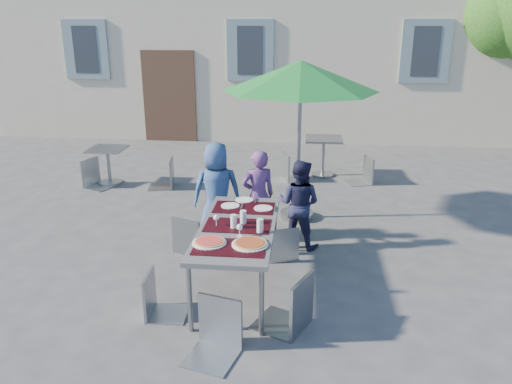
# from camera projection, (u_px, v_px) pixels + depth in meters

# --- Properties ---
(ground) EXTENTS (90.00, 90.00, 0.00)m
(ground) POSITION_uv_depth(u_px,v_px,m) (172.00, 300.00, 5.34)
(ground) COLOR #404043
(ground) RESTS_ON ground
(dining_table) EXTENTS (0.80, 1.85, 0.76)m
(dining_table) POSITION_uv_depth(u_px,v_px,m) (238.00, 230.00, 5.37)
(dining_table) COLOR #3F3F43
(dining_table) RESTS_ON ground
(pizza_near_left) EXTENTS (0.34, 0.34, 0.03)m
(pizza_near_left) POSITION_uv_depth(u_px,v_px,m) (209.00, 242.00, 4.91)
(pizza_near_left) COLOR white
(pizza_near_left) RESTS_ON dining_table
(pizza_near_right) EXTENTS (0.36, 0.36, 0.03)m
(pizza_near_right) POSITION_uv_depth(u_px,v_px,m) (250.00, 244.00, 4.87)
(pizza_near_right) COLOR white
(pizza_near_right) RESTS_ON dining_table
(glassware) EXTENTS (0.55, 0.40, 0.15)m
(glassware) POSITION_uv_depth(u_px,v_px,m) (242.00, 222.00, 5.25)
(glassware) COLOR silver
(glassware) RESTS_ON dining_table
(place_settings) EXTENTS (0.66, 0.48, 0.01)m
(place_settings) POSITION_uv_depth(u_px,v_px,m) (246.00, 204.00, 5.95)
(place_settings) COLOR white
(place_settings) RESTS_ON dining_table
(child_0) EXTENTS (0.72, 0.54, 1.33)m
(child_0) POSITION_uv_depth(u_px,v_px,m) (217.00, 191.00, 6.72)
(child_0) COLOR #2D4A7D
(child_0) RESTS_ON ground
(child_1) EXTENTS (0.54, 0.45, 1.25)m
(child_1) POSITION_uv_depth(u_px,v_px,m) (258.00, 196.00, 6.66)
(child_1) COLOR #663B78
(child_1) RESTS_ON ground
(child_2) EXTENTS (0.65, 0.51, 1.18)m
(child_2) POSITION_uv_depth(u_px,v_px,m) (299.00, 204.00, 6.47)
(child_2) COLOR #1B1D3B
(child_2) RESTS_ON ground
(chair_0) EXTENTS (0.54, 0.54, 0.93)m
(chair_0) POSITION_uv_depth(u_px,v_px,m) (189.00, 213.00, 6.27)
(chair_0) COLOR gray
(chair_0) RESTS_ON ground
(chair_1) EXTENTS (0.45, 0.46, 0.93)m
(chair_1) POSITION_uv_depth(u_px,v_px,m) (260.00, 212.00, 6.32)
(chair_1) COLOR gray
(chair_1) RESTS_ON ground
(chair_2) EXTENTS (0.47, 0.47, 0.84)m
(chair_2) POSITION_uv_depth(u_px,v_px,m) (283.00, 223.00, 6.12)
(chair_2) COLOR #90979C
(chair_2) RESTS_ON ground
(chair_3) EXTENTS (0.40, 0.40, 0.87)m
(chair_3) POSITION_uv_depth(u_px,v_px,m) (157.00, 270.00, 4.92)
(chair_3) COLOR gray
(chair_3) RESTS_ON ground
(chair_4) EXTENTS (0.63, 0.62, 1.06)m
(chair_4) POSITION_uv_depth(u_px,v_px,m) (292.00, 270.00, 4.65)
(chair_4) COLOR gray
(chair_4) RESTS_ON ground
(chair_5) EXTENTS (0.52, 0.53, 0.96)m
(chair_5) POSITION_uv_depth(u_px,v_px,m) (215.00, 297.00, 4.32)
(chair_5) COLOR #91979C
(chair_5) RESTS_ON ground
(patio_umbrella) EXTENTS (2.20, 2.20, 2.33)m
(patio_umbrella) POSITION_uv_depth(u_px,v_px,m) (301.00, 78.00, 6.93)
(patio_umbrella) COLOR #9B9EA2
(patio_umbrella) RESTS_ON ground
(cafe_table_0) EXTENTS (0.62, 0.62, 0.67)m
(cafe_table_0) POSITION_uv_depth(u_px,v_px,m) (108.00, 161.00, 9.09)
(cafe_table_0) COLOR #9B9EA2
(cafe_table_0) RESTS_ON ground
(bg_chair_l_0) EXTENTS (0.57, 0.56, 0.97)m
(bg_chair_l_0) POSITION_uv_depth(u_px,v_px,m) (93.00, 156.00, 8.85)
(bg_chair_l_0) COLOR #92989D
(bg_chair_l_0) RESTS_ON ground
(bg_chair_r_0) EXTENTS (0.50, 0.50, 0.98)m
(bg_chair_r_0) POSITION_uv_depth(u_px,v_px,m) (165.00, 156.00, 8.82)
(bg_chair_r_0) COLOR gray
(bg_chair_r_0) RESTS_ON ground
(cafe_table_1) EXTENTS (0.69, 0.69, 0.74)m
(cafe_table_1) POSITION_uv_depth(u_px,v_px,m) (323.00, 150.00, 9.54)
(cafe_table_1) COLOR #9B9EA2
(cafe_table_1) RESTS_ON ground
(bg_chair_l_1) EXTENTS (0.55, 0.54, 0.97)m
(bg_chair_l_1) POSITION_uv_depth(u_px,v_px,m) (291.00, 150.00, 9.25)
(bg_chair_l_1) COLOR #92999D
(bg_chair_l_1) RESTS_ON ground
(bg_chair_r_1) EXTENTS (0.52, 0.51, 0.92)m
(bg_chair_r_1) POSITION_uv_depth(u_px,v_px,m) (365.00, 155.00, 9.08)
(bg_chair_r_1) COLOR gray
(bg_chair_r_1) RESTS_ON ground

